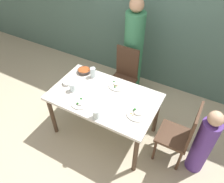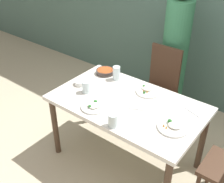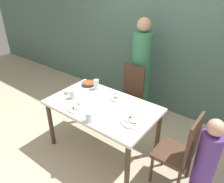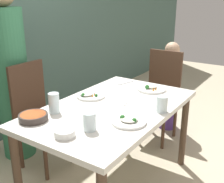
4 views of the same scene
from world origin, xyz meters
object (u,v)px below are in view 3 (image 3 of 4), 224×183
(chair_child_spot, at_px, (180,150))
(glass_water_tall, at_px, (73,94))
(person_child, at_px, (205,164))
(person_adult, at_px, (141,73))
(chair_adult_spot, at_px, (129,94))
(bowl_curry, at_px, (89,84))
(plate_rice_adult, at_px, (133,121))

(chair_child_spot, xyz_separation_m, glass_water_tall, (-1.48, -0.18, 0.28))
(chair_child_spot, distance_m, person_child, 0.28)
(person_adult, bearing_deg, chair_adult_spot, -90.00)
(bowl_curry, bearing_deg, chair_child_spot, -8.50)
(person_adult, bearing_deg, person_child, -35.89)
(chair_child_spot, height_order, person_child, person_child)
(glass_water_tall, bearing_deg, chair_child_spot, 6.82)
(chair_adult_spot, bearing_deg, person_child, -26.49)
(chair_child_spot, relative_size, plate_rice_adult, 3.72)
(chair_adult_spot, distance_m, bowl_curry, 0.69)
(plate_rice_adult, bearing_deg, bowl_curry, 159.70)
(chair_child_spot, bearing_deg, person_adult, -131.94)
(person_adult, distance_m, bowl_curry, 0.90)
(chair_adult_spot, bearing_deg, glass_water_tall, -111.15)
(chair_adult_spot, relative_size, bowl_curry, 4.97)
(glass_water_tall, bearing_deg, person_adult, 74.13)
(person_adult, relative_size, bowl_curry, 8.45)
(chair_child_spot, bearing_deg, bowl_curry, -98.50)
(person_adult, distance_m, glass_water_tall, 1.25)
(bowl_curry, bearing_deg, person_adult, 60.96)
(bowl_curry, distance_m, plate_rice_adult, 1.10)
(person_child, height_order, glass_water_tall, person_child)
(person_child, relative_size, plate_rice_adult, 3.98)
(chair_adult_spot, xyz_separation_m, person_child, (1.42, -0.71, -0.02))
(chair_child_spot, relative_size, person_adult, 0.59)
(person_adult, distance_m, plate_rice_adult, 1.32)
(glass_water_tall, bearing_deg, person_child, 5.76)
(person_adult, xyz_separation_m, plate_rice_adult, (0.60, -1.17, -0.03))
(person_child, xyz_separation_m, glass_water_tall, (-1.76, -0.18, 0.31))
(person_child, bearing_deg, person_adult, 144.11)
(chair_adult_spot, height_order, person_adult, person_adult)
(chair_child_spot, distance_m, glass_water_tall, 1.52)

